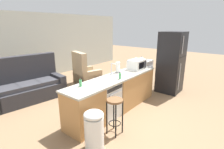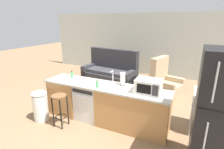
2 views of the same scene
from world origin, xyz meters
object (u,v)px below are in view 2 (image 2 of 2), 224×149
object	(u,v)px
stove_range	(211,113)
dish_soap_bottle	(72,75)
bar_stool	(60,104)
armchair	(164,84)
microwave	(148,86)
trash_bin	(40,105)
kettle	(207,90)
paper_towel_roll	(123,79)
soap_bottle	(97,84)
refrigerator	(222,116)
couch	(111,73)
dishwasher	(90,101)

from	to	relation	value
stove_range	dish_soap_bottle	size ratio (longest dim) A/B	5.11
bar_stool	armchair	world-z (taller)	armchair
microwave	bar_stool	bearing A→B (deg)	-161.71
stove_range	trash_bin	size ratio (longest dim) A/B	1.22
armchair	kettle	bearing A→B (deg)	-59.07
kettle	trash_bin	bearing A→B (deg)	-163.36
stove_range	paper_towel_roll	size ratio (longest dim) A/B	3.19
paper_towel_roll	soap_bottle	bearing A→B (deg)	-138.63
kettle	trash_bin	size ratio (longest dim) A/B	0.28
stove_range	soap_bottle	distance (m)	2.44
refrigerator	kettle	world-z (taller)	refrigerator
stove_range	paper_towel_roll	xyz separation A→B (m)	(-1.84, -0.35, 0.59)
bar_stool	couch	xyz separation A→B (m)	(-0.26, 3.08, -0.14)
stove_range	microwave	bearing A→B (deg)	-155.54
microwave	trash_bin	xyz separation A→B (m)	(-2.38, -0.60, -0.66)
refrigerator	armchair	bearing A→B (deg)	114.07
stove_range	bar_stool	bearing A→B (deg)	-159.16
trash_bin	refrigerator	bearing A→B (deg)	0.82
paper_towel_roll	microwave	bearing A→B (deg)	-17.48
dish_soap_bottle	armchair	bearing A→B (deg)	45.84
dish_soap_bottle	trash_bin	distance (m)	1.03
paper_towel_roll	trash_bin	size ratio (longest dim) A/B	0.38
soap_bottle	kettle	xyz separation A→B (m)	(2.11, 0.61, 0.01)
refrigerator	armchair	distance (m)	3.06
stove_range	microwave	xyz separation A→B (m)	(-1.21, -0.55, 0.59)
refrigerator	bar_stool	distance (m)	3.03
stove_range	bar_stool	world-z (taller)	stove_range
paper_towel_roll	soap_bottle	world-z (taller)	paper_towel_roll
paper_towel_roll	armchair	distance (m)	2.19
dishwasher	soap_bottle	distance (m)	0.67
refrigerator	trash_bin	xyz separation A→B (m)	(-3.59, -0.05, -0.59)
soap_bottle	dish_soap_bottle	bearing A→B (deg)	160.52
armchair	bar_stool	bearing A→B (deg)	-122.58
stove_range	trash_bin	bearing A→B (deg)	-162.25
refrigerator	kettle	size ratio (longest dim) A/B	9.42
microwave	paper_towel_roll	distance (m)	0.66
dishwasher	kettle	size ratio (longest dim) A/B	4.10
refrigerator	microwave	bearing A→B (deg)	155.60
microwave	soap_bottle	size ratio (longest dim) A/B	2.84
dish_soap_bottle	trash_bin	xyz separation A→B (m)	(-0.39, -0.75, -0.59)
refrigerator	microwave	xyz separation A→B (m)	(-1.21, 0.55, 0.07)
dishwasher	armchair	distance (m)	2.58
bar_stool	trash_bin	size ratio (longest dim) A/B	1.00
couch	armchair	world-z (taller)	couch
soap_bottle	microwave	bearing A→B (deg)	9.67
dishwasher	couch	xyz separation A→B (m)	(-0.66, 2.48, -0.03)
soap_bottle	armchair	xyz separation A→B (m)	(1.05, 2.37, -0.62)
refrigerator	paper_towel_roll	distance (m)	1.99
kettle	soap_bottle	bearing A→B (deg)	-163.96
stove_range	paper_towel_roll	world-z (taller)	paper_towel_roll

